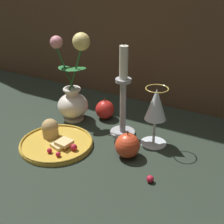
{
  "coord_description": "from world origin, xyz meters",
  "views": [
    {
      "loc": [
        0.45,
        -0.71,
        0.51
      ],
      "look_at": [
        0.04,
        0.02,
        0.1
      ],
      "focal_mm": 50.0,
      "sensor_mm": 36.0,
      "label": 1
    }
  ],
  "objects": [
    {
      "name": "ground_plane",
      "position": [
        0.0,
        0.0,
        0.0
      ],
      "size": [
        2.4,
        2.4,
        0.0
      ],
      "primitive_type": "plane",
      "color": "#232D23",
      "rests_on": "ground"
    },
    {
      "name": "berry_near_plate",
      "position": [
        0.22,
        -0.11,
        0.01
      ],
      "size": [
        0.02,
        0.02,
        0.02
      ],
      "primitive_type": "sphere",
      "color": "#AD192D",
      "rests_on": "ground_plane"
    },
    {
      "name": "candlestick",
      "position": [
        0.05,
        0.07,
        0.12
      ],
      "size": [
        0.08,
        0.08,
        0.3
      ],
      "color": "#A3A3A8",
      "rests_on": "ground_plane"
    },
    {
      "name": "apple_near_glass",
      "position": [
        0.12,
        -0.04,
        0.04
      ],
      "size": [
        0.07,
        0.07,
        0.08
      ],
      "color": "#D14223",
      "rests_on": "ground_plane"
    },
    {
      "name": "berry_front_center",
      "position": [
        0.08,
        0.01,
        0.01
      ],
      "size": [
        0.02,
        0.02,
        0.02
      ],
      "primitive_type": "sphere",
      "color": "#AD192D",
      "rests_on": "ground_plane"
    },
    {
      "name": "plate_with_pastries",
      "position": [
        -0.1,
        -0.09,
        0.01
      ],
      "size": [
        0.22,
        0.22,
        0.07
      ],
      "color": "gold",
      "rests_on": "ground_plane"
    },
    {
      "name": "wine_glass",
      "position": [
        0.16,
        0.07,
        0.12
      ],
      "size": [
        0.08,
        0.08,
        0.18
      ],
      "color": "silver",
      "rests_on": "ground_plane"
    },
    {
      "name": "vase",
      "position": [
        -0.14,
        0.08,
        0.1
      ],
      "size": [
        0.16,
        0.1,
        0.31
      ],
      "color": "silver",
      "rests_on": "ground_plane"
    },
    {
      "name": "apple_beside_vase",
      "position": [
        -0.06,
        0.14,
        0.03
      ],
      "size": [
        0.07,
        0.07,
        0.08
      ],
      "color": "red",
      "rests_on": "ground_plane"
    }
  ]
}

